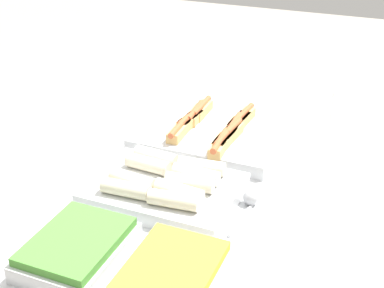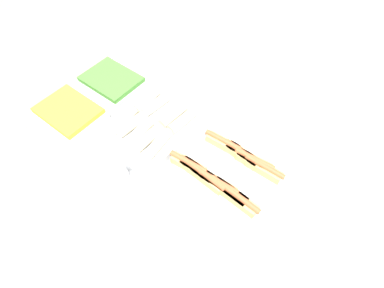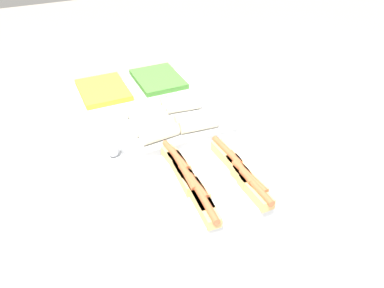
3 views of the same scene
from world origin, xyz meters
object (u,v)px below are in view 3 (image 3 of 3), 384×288
object	(u,v)px
tray_side_back	(158,84)
serving_spoon_near	(112,149)
tray_wraps	(169,123)
tray_side_front	(104,95)
tray_hotdogs	(212,183)

from	to	relation	value
tray_side_back	serving_spoon_near	distance (m)	0.53
tray_wraps	tray_side_front	size ratio (longest dim) A/B	1.53
tray_side_front	tray_wraps	bearing A→B (deg)	27.35
tray_side_front	tray_side_back	distance (m)	0.27
tray_wraps	serving_spoon_near	xyz separation A→B (m)	(0.05, -0.25, -0.02)
tray_side_front	serving_spoon_near	world-z (taller)	tray_side_front
tray_hotdogs	tray_side_back	xyz separation A→B (m)	(-0.75, 0.09, -0.00)
tray_hotdogs	tray_wraps	world-z (taller)	tray_hotdogs
tray_wraps	tray_hotdogs	bearing A→B (deg)	-0.23
tray_side_front	tray_hotdogs	bearing A→B (deg)	13.65
tray_side_back	serving_spoon_near	xyz separation A→B (m)	(0.41, -0.34, -0.01)
tray_side_front	serving_spoon_near	xyz separation A→B (m)	(0.41, -0.07, -0.01)
tray_hotdogs	serving_spoon_near	bearing A→B (deg)	-143.29
tray_hotdogs	tray_side_back	size ratio (longest dim) A/B	1.75
tray_wraps	serving_spoon_near	size ratio (longest dim) A/B	2.18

